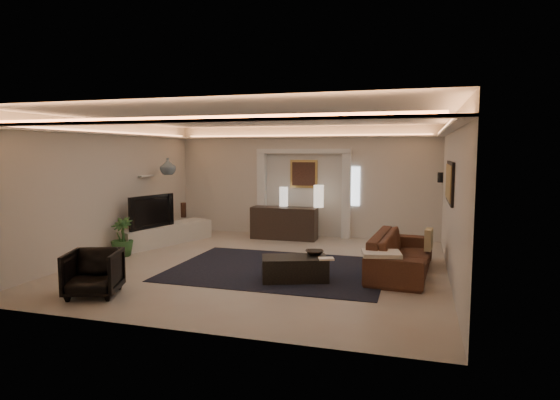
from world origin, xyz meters
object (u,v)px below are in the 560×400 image
(console, at_px, (284,224))
(sofa, at_px, (401,253))
(coffee_table, at_px, (295,269))
(armchair, at_px, (94,273))

(console, relative_size, sofa, 0.67)
(sofa, bearing_deg, coffee_table, 124.89)
(coffee_table, bearing_deg, armchair, -167.78)
(coffee_table, height_order, armchair, armchair)
(console, distance_m, armchair, 5.64)
(sofa, distance_m, coffee_table, 2.06)
(armchair, bearing_deg, console, 54.84)
(sofa, bearing_deg, console, 53.03)
(console, xyz_separation_m, armchair, (-1.53, -5.43, -0.04))
(sofa, bearing_deg, armchair, 125.70)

